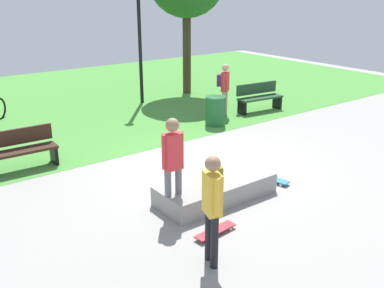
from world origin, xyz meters
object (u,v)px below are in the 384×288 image
(skater_watching, at_px, (173,159))
(park_bench_by_oak, at_px, (259,97))
(park_bench_near_path, at_px, (19,149))
(skateboard_by_ledge, at_px, (215,231))
(backpack_on_ledge, at_px, (216,174))
(pedestrian_with_backpack, at_px, (224,85))
(skater_performing_trick, at_px, (212,203))
(concrete_ledge, at_px, (216,189))
(lamp_post, at_px, (139,18))
(trash_bin, at_px, (215,111))
(skateboard_spare, at_px, (271,178))

(skater_watching, distance_m, park_bench_by_oak, 7.53)
(park_bench_near_path, bearing_deg, skateboard_by_ledge, -70.06)
(backpack_on_ledge, bearing_deg, pedestrian_with_backpack, -16.63)
(park_bench_by_oak, bearing_deg, skater_performing_trick, -139.32)
(skater_watching, bearing_deg, backpack_on_ledge, -2.11)
(skateboard_by_ledge, bearing_deg, skater_performing_trick, -133.99)
(concrete_ledge, bearing_deg, skateboard_by_ledge, -129.83)
(park_bench_by_oak, bearing_deg, concrete_ledge, -141.85)
(concrete_ledge, xyz_separation_m, lamp_post, (2.71, 7.37, 2.71))
(concrete_ledge, relative_size, park_bench_near_path, 1.46)
(skateboard_by_ledge, relative_size, trash_bin, 0.94)
(skateboard_by_ledge, relative_size, park_bench_near_path, 0.51)
(pedestrian_with_backpack, bearing_deg, skateboard_spare, -119.20)
(park_bench_by_oak, xyz_separation_m, trash_bin, (-2.18, -0.39, -0.05))
(skateboard_by_ledge, xyz_separation_m, pedestrian_with_backpack, (4.80, 5.40, 0.92))
(park_bench_near_path, relative_size, trash_bin, 1.87)
(skateboard_spare, height_order, lamp_post, lamp_post)
(concrete_ledge, bearing_deg, skater_performing_trick, -131.40)
(skater_performing_trick, relative_size, skater_watching, 0.95)
(skater_performing_trick, height_order, park_bench_by_oak, skater_performing_trick)
(park_bench_near_path, bearing_deg, skateboard_spare, -43.54)
(skater_performing_trick, bearing_deg, park_bench_near_path, 102.33)
(pedestrian_with_backpack, bearing_deg, skater_watching, -138.42)
(backpack_on_ledge, height_order, lamp_post, lamp_post)
(skateboard_by_ledge, distance_m, park_bench_by_oak, 8.01)
(pedestrian_with_backpack, bearing_deg, park_bench_by_oak, -10.57)
(concrete_ledge, relative_size, skateboard_spare, 2.85)
(backpack_on_ledge, relative_size, skater_performing_trick, 0.19)
(skateboard_spare, relative_size, lamp_post, 0.17)
(trash_bin, bearing_deg, skater_watching, -137.34)
(skateboard_by_ledge, bearing_deg, backpack_on_ledge, 50.09)
(skater_performing_trick, xyz_separation_m, trash_bin, (4.49, 5.35, -0.57))
(skater_watching, xyz_separation_m, pedestrian_with_backpack, (4.95, 4.39, -0.08))
(concrete_ledge, height_order, skateboard_spare, concrete_ledge)
(concrete_ledge, distance_m, park_bench_near_path, 4.57)
(park_bench_near_path, distance_m, trash_bin, 5.67)
(lamp_post, relative_size, trash_bin, 5.64)
(skater_performing_trick, height_order, pedestrian_with_backpack, skater_performing_trick)
(concrete_ledge, height_order, park_bench_by_oak, park_bench_by_oak)
(concrete_ledge, bearing_deg, trash_bin, 50.59)
(skater_watching, bearing_deg, skateboard_by_ledge, -81.64)
(skater_performing_trick, bearing_deg, trash_bin, 49.98)
(park_bench_near_path, distance_m, pedestrian_with_backpack, 6.58)
(lamp_post, distance_m, pedestrian_with_backpack, 3.77)
(concrete_ledge, bearing_deg, lamp_post, 69.84)
(backpack_on_ledge, height_order, skater_performing_trick, skater_performing_trick)
(skater_watching, bearing_deg, park_bench_near_path, 112.82)
(skateboard_by_ledge, xyz_separation_m, skateboard_spare, (2.31, 0.94, 0.00))
(backpack_on_ledge, height_order, trash_bin, trash_bin)
(skater_performing_trick, xyz_separation_m, lamp_post, (4.12, 8.98, 1.90))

